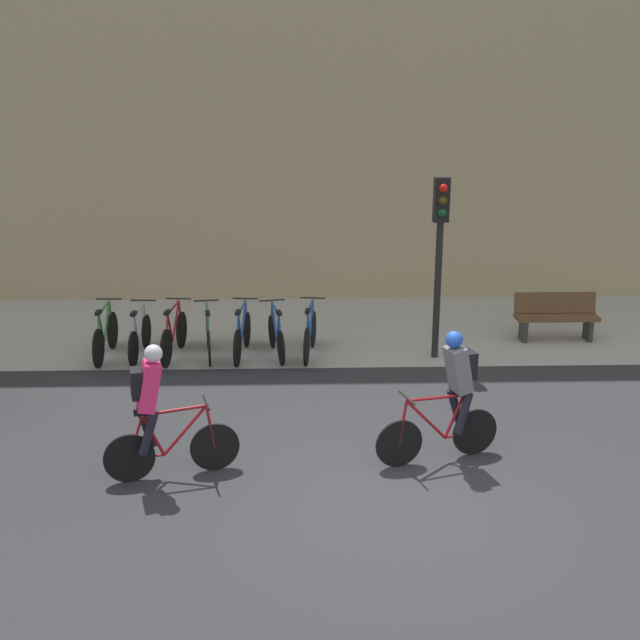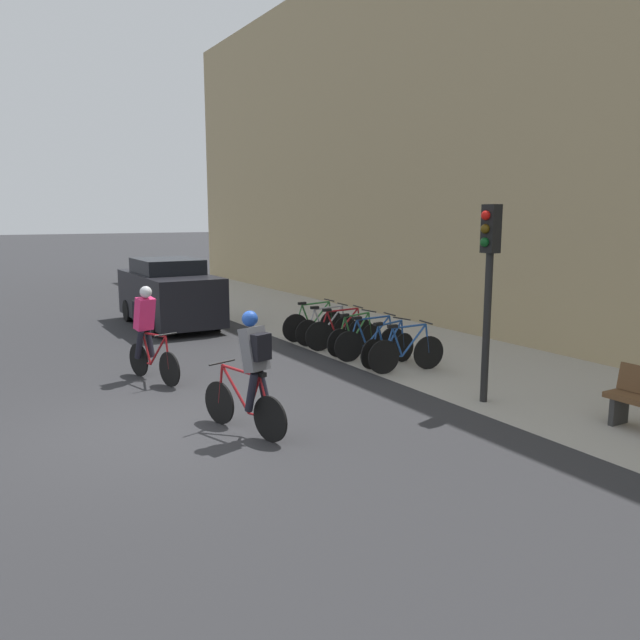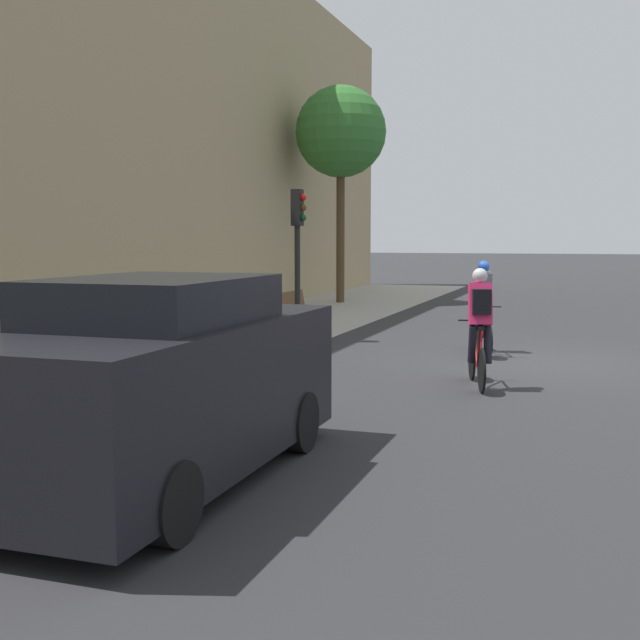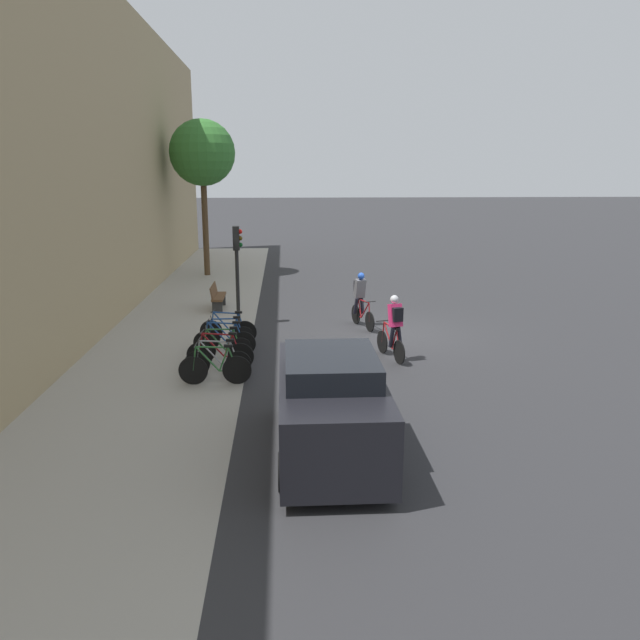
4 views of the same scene
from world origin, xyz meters
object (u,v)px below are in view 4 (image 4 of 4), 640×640
at_px(parked_bike_4, 225,341).
at_px(parked_bike_5, 226,336).
at_px(parked_bike_2, 220,353).
at_px(bench, 217,296).
at_px(parked_car, 330,405).
at_px(parked_bike_3, 222,347).
at_px(traffic_light_pole, 237,257).
at_px(parked_bike_0, 215,368).
at_px(cyclist_pink, 394,326).
at_px(parked_bike_1, 218,361).
at_px(parked_bike_6, 228,330).
at_px(cyclist_grey, 361,298).

bearing_deg(parked_bike_4, parked_bike_5, 0.06).
bearing_deg(parked_bike_5, parked_bike_2, -179.99).
height_order(parked_bike_4, bench, parked_bike_4).
bearing_deg(parked_bike_2, parked_bike_4, -0.02).
bearing_deg(parked_car, parked_bike_3, 23.43).
bearing_deg(traffic_light_pole, parked_bike_0, 178.47).
relative_size(cyclist_pink, parked_bike_3, 1.12).
relative_size(parked_bike_1, parked_bike_6, 0.98).
bearing_deg(cyclist_pink, parked_bike_4, 80.43).
relative_size(cyclist_pink, cyclist_grey, 1.00).
bearing_deg(parked_bike_6, parked_bike_5, -179.97).
relative_size(parked_bike_3, bench, 1.01).
distance_m(parked_bike_0, parked_bike_6, 3.63).
xyz_separation_m(cyclist_pink, parked_bike_0, (-1.66, 4.51, -0.54)).
xyz_separation_m(parked_bike_3, parked_bike_4, (0.60, -0.00, 0.01)).
bearing_deg(parked_bike_4, parked_bike_6, 0.05).
bearing_deg(parked_bike_5, cyclist_pink, -106.87).
bearing_deg(parked_bike_0, parked_bike_2, -0.03).
distance_m(parked_bike_1, parked_car, 5.05).
bearing_deg(parked_bike_1, parked_car, -151.06).
relative_size(parked_bike_3, parked_bike_6, 0.94).
bearing_deg(parked_car, cyclist_pink, -20.90).
xyz_separation_m(parked_bike_3, parked_car, (-5.61, -2.43, 0.51)).
distance_m(parked_bike_0, parked_bike_4, 2.42).
bearing_deg(parked_bike_6, parked_bike_1, -179.99).
relative_size(parked_bike_4, parked_bike_6, 1.03).
bearing_deg(parked_bike_0, parked_bike_4, -0.02).
xyz_separation_m(parked_bike_0, parked_bike_3, (1.82, -0.00, -0.02)).
height_order(cyclist_pink, parked_bike_3, cyclist_pink).
relative_size(parked_bike_5, parked_car, 0.36).
height_order(parked_bike_6, bench, parked_bike_6).
bearing_deg(cyclist_grey, parked_bike_3, 131.23).
bearing_deg(parked_bike_0, cyclist_pink, -69.78).
height_order(cyclist_pink, cyclist_grey, cyclist_grey).
xyz_separation_m(parked_bike_0, parked_car, (-3.79, -2.43, 0.49)).
height_order(parked_bike_2, parked_bike_6, parked_bike_2).
relative_size(parked_bike_3, parked_car, 0.36).
relative_size(cyclist_grey, parked_bike_6, 1.06).
bearing_deg(parked_bike_0, traffic_light_pole, -1.53).
bearing_deg(parked_car, parked_bike_2, 25.92).
bearing_deg(bench, parked_bike_1, -174.17).
bearing_deg(bench, parked_bike_3, -173.10).
distance_m(cyclist_pink, traffic_light_pole, 6.18).
height_order(parked_bike_0, traffic_light_pole, traffic_light_pole).
xyz_separation_m(parked_bike_5, parked_bike_6, (0.60, 0.00, 0.02)).
xyz_separation_m(parked_bike_1, bench, (7.70, 0.79, 0.08)).
bearing_deg(parked_bike_3, cyclist_grey, -48.77).
xyz_separation_m(cyclist_pink, parked_bike_3, (0.16, 4.51, -0.56)).
bearing_deg(parked_bike_1, traffic_light_pole, -1.70).
relative_size(cyclist_pink, parked_bike_0, 1.03).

